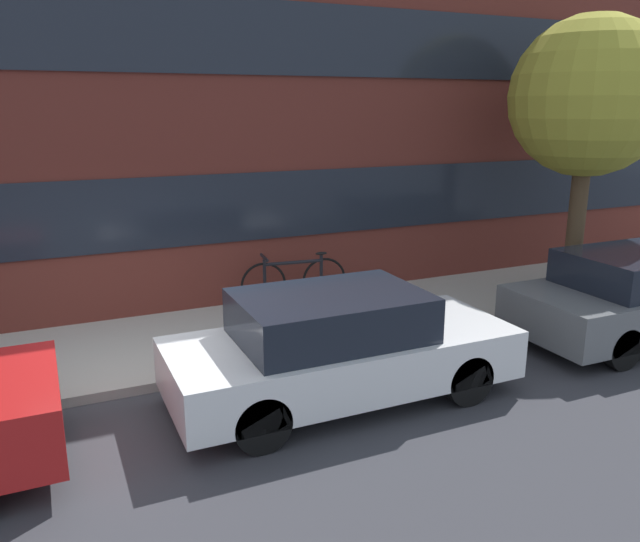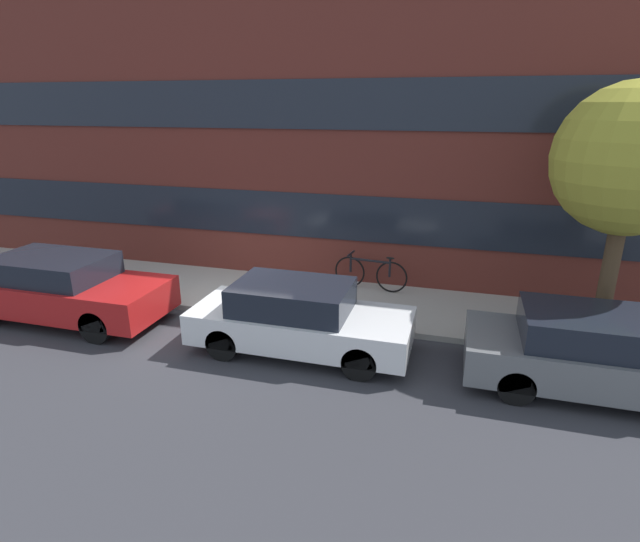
{
  "view_description": "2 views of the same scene",
  "coord_description": "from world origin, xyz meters",
  "px_view_note": "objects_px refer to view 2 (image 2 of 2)",
  "views": [
    {
      "loc": [
        -0.81,
        -7.03,
        3.32
      ],
      "look_at": [
        2.62,
        0.57,
        1.1
      ],
      "focal_mm": 35.0,
      "sensor_mm": 36.0,
      "label": 1
    },
    {
      "loc": [
        4.79,
        -8.94,
        4.36
      ],
      "look_at": [
        2.11,
        0.41,
        1.07
      ],
      "focal_mm": 28.0,
      "sensor_mm": 36.0,
      "label": 2
    }
  ],
  "objects_px": {
    "fire_hydrant": "(121,274)",
    "bicycle": "(370,272)",
    "street_tree": "(631,161)",
    "parked_car_red": "(61,288)",
    "parked_car_white": "(299,318)",
    "parked_car_grey": "(599,354)"
  },
  "relations": [
    {
      "from": "fire_hydrant",
      "to": "street_tree",
      "type": "bearing_deg",
      "value": 1.16
    },
    {
      "from": "parked_car_red",
      "to": "bicycle",
      "type": "bearing_deg",
      "value": 28.1
    },
    {
      "from": "fire_hydrant",
      "to": "bicycle",
      "type": "bearing_deg",
      "value": 15.93
    },
    {
      "from": "fire_hydrant",
      "to": "bicycle",
      "type": "relative_size",
      "value": 0.44
    },
    {
      "from": "bicycle",
      "to": "street_tree",
      "type": "distance_m",
      "value": 5.63
    },
    {
      "from": "parked_car_red",
      "to": "street_tree",
      "type": "xyz_separation_m",
      "value": [
        10.59,
        1.77,
        2.74
      ]
    },
    {
      "from": "parked_car_white",
      "to": "parked_car_grey",
      "type": "bearing_deg",
      "value": 0.0
    },
    {
      "from": "bicycle",
      "to": "parked_car_white",
      "type": "bearing_deg",
      "value": 83.79
    },
    {
      "from": "parked_car_red",
      "to": "bicycle",
      "type": "xyz_separation_m",
      "value": [
        5.97,
        3.18,
        -0.15
      ]
    },
    {
      "from": "parked_car_red",
      "to": "parked_car_white",
      "type": "bearing_deg",
      "value": -0.0
    },
    {
      "from": "parked_car_grey",
      "to": "street_tree",
      "type": "height_order",
      "value": "street_tree"
    },
    {
      "from": "street_tree",
      "to": "parked_car_grey",
      "type": "bearing_deg",
      "value": -103.01
    },
    {
      "from": "parked_car_white",
      "to": "parked_car_grey",
      "type": "relative_size",
      "value": 0.97
    },
    {
      "from": "parked_car_red",
      "to": "fire_hydrant",
      "type": "xyz_separation_m",
      "value": [
        0.27,
        1.56,
        -0.18
      ]
    },
    {
      "from": "parked_car_grey",
      "to": "parked_car_white",
      "type": "bearing_deg",
      "value": -180.0
    },
    {
      "from": "parked_car_white",
      "to": "bicycle",
      "type": "height_order",
      "value": "parked_car_white"
    },
    {
      "from": "parked_car_red",
      "to": "bicycle",
      "type": "distance_m",
      "value": 6.76
    },
    {
      "from": "parked_car_red",
      "to": "parked_car_white",
      "type": "xyz_separation_m",
      "value": [
        5.24,
        -0.0,
        -0.05
      ]
    },
    {
      "from": "parked_car_white",
      "to": "bicycle",
      "type": "relative_size",
      "value": 2.24
    },
    {
      "from": "parked_car_white",
      "to": "fire_hydrant",
      "type": "bearing_deg",
      "value": 162.61
    },
    {
      "from": "parked_car_grey",
      "to": "bicycle",
      "type": "distance_m",
      "value": 5.28
    },
    {
      "from": "parked_car_grey",
      "to": "street_tree",
      "type": "distance_m",
      "value": 3.32
    }
  ]
}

